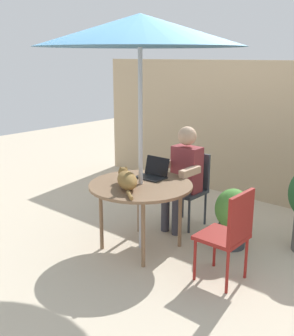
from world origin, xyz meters
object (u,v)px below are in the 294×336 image
(patio_umbrella, at_px, (140,31))
(chair_occupied, at_px, (190,183))
(person_seated, at_px, (183,172))
(chair_empty, at_px, (231,230))
(patio_table, at_px, (141,189))
(laptop, at_px, (154,172))
(potted_plant_by_chair, at_px, (233,216))
(cat, at_px, (127,180))

(patio_umbrella, height_order, chair_occupied, patio_umbrella)
(chair_occupied, xyz_separation_m, person_seated, (0.00, -0.16, 0.17))
(chair_empty, height_order, person_seated, person_seated)
(chair_empty, bearing_deg, patio_table, -179.81)
(patio_table, xyz_separation_m, person_seated, (0.00, 0.75, 0.02))
(laptop, relative_size, potted_plant_by_chair, 0.47)
(chair_occupied, distance_m, chair_empty, 1.40)
(patio_table, xyz_separation_m, chair_empty, (1.07, 0.00, -0.15))
(patio_umbrella, relative_size, potted_plant_by_chair, 3.66)
(patio_table, height_order, chair_empty, chair_empty)
(laptop, xyz_separation_m, potted_plant_by_chair, (0.78, 0.39, -0.43))
(person_seated, bearing_deg, chair_empty, -34.74)
(chair_empty, bearing_deg, cat, -170.07)
(patio_table, bearing_deg, person_seated, 90.00)
(patio_table, relative_size, potted_plant_by_chair, 1.65)
(laptop, bearing_deg, chair_occupied, 85.04)
(person_seated, relative_size, cat, 2.30)
(patio_umbrella, relative_size, chair_empty, 2.71)
(person_seated, xyz_separation_m, cat, (-0.02, -0.94, 0.12))
(laptop, bearing_deg, cat, -85.68)
(chair_occupied, relative_size, laptop, 2.87)
(patio_umbrella, relative_size, person_seated, 1.96)
(cat, bearing_deg, potted_plant_by_chair, 49.17)
(patio_table, height_order, laptop, laptop)
(chair_empty, xyz_separation_m, person_seated, (-1.07, 0.74, 0.17))
(person_seated, bearing_deg, chair_occupied, 90.00)
(chair_empty, xyz_separation_m, potted_plant_by_chair, (-0.35, 0.67, -0.16))
(cat, distance_m, potted_plant_by_chair, 1.22)
(patio_umbrella, relative_size, cat, 4.50)
(cat, bearing_deg, chair_empty, 9.93)
(patio_table, height_order, potted_plant_by_chair, patio_table)
(chair_empty, bearing_deg, laptop, 166.20)
(chair_occupied, distance_m, laptop, 0.68)
(chair_occupied, bearing_deg, patio_table, -90.00)
(chair_occupied, relative_size, potted_plant_by_chair, 1.35)
(patio_table, relative_size, cat, 2.03)
(patio_table, distance_m, potted_plant_by_chair, 1.03)
(patio_umbrella, bearing_deg, potted_plant_by_chair, 42.85)
(chair_occupied, height_order, person_seated, person_seated)
(patio_table, height_order, chair_occupied, chair_occupied)
(person_seated, height_order, cat, person_seated)
(potted_plant_by_chair, bearing_deg, person_seated, 173.90)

